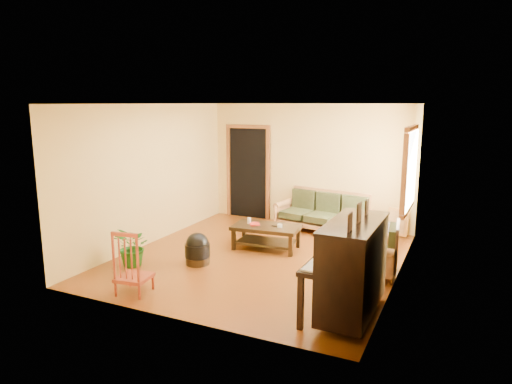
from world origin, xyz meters
The scene contains 16 objects.
floor centered at (0.00, 0.00, 0.00)m, with size 5.00×5.00×0.00m, color #58280B.
doorway centered at (-1.45, 2.48, 1.02)m, with size 1.08×0.16×2.05m, color black.
window centered at (2.21, 1.30, 1.50)m, with size 0.12×1.36×1.46m, color white.
sofa centered at (0.49, 1.98, 0.42)m, with size 1.95×0.82×0.83m, color #A36A3B.
coffee_table centered at (-0.11, 0.49, 0.22)m, with size 1.20×0.65×0.43m, color black.
armchair centered at (1.89, 0.04, 0.42)m, with size 0.80×0.84×0.84m, color #A36A3B.
piano centered at (1.93, -1.51, 0.61)m, with size 0.81×1.38×1.22m, color black.
footstool centered at (-0.82, -0.72, 0.20)m, with size 0.41×0.41×0.39m, color black.
red_chair centered at (-0.99, -2.09, 0.46)m, with size 0.43×0.47×0.92m, color maroon.
leaning_frame centered at (1.93, 2.35, 0.29)m, with size 0.43×0.10×0.58m, color gold.
ceramic_crock centered at (1.75, 2.23, 0.14)m, with size 0.22×0.22×0.28m, color #2E488A.
potted_plant centered at (-1.69, -1.25, 0.33)m, with size 0.60×0.52×0.67m, color #1C601B.
book centered at (-0.40, 0.40, 0.45)m, with size 0.17×0.23×0.02m, color maroon.
candle centered at (-0.46, 0.49, 0.49)m, with size 0.06×0.06×0.11m, color white.
glass_jar centered at (0.15, 0.48, 0.47)m, with size 0.09×0.09×0.06m, color white.
remote centered at (0.06, 0.50, 0.44)m, with size 0.14×0.04×0.01m, color black.
Camera 1 is at (3.09, -6.80, 2.62)m, focal length 32.00 mm.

